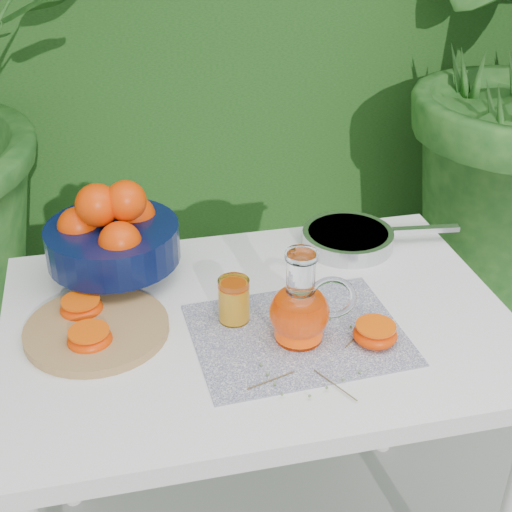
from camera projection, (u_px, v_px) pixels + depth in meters
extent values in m
cube|color=white|center=(258.00, 326.00, 1.42)|extent=(1.00, 0.70, 0.04)
cylinder|color=white|center=(56.00, 402.00, 1.78)|extent=(0.04, 0.04, 0.71)
cylinder|color=white|center=(393.00, 352.00, 1.95)|extent=(0.04, 0.04, 0.71)
cube|color=#0B1042|center=(298.00, 334.00, 1.36)|extent=(0.41, 0.33, 0.00)
cylinder|color=#9E7947|center=(97.00, 329.00, 1.36)|extent=(0.33, 0.33, 0.02)
cylinder|color=black|center=(116.00, 267.00, 1.53)|extent=(0.12, 0.12, 0.04)
cylinder|color=black|center=(113.00, 242.00, 1.50)|extent=(0.33, 0.33, 0.08)
sphere|color=#E64402|center=(78.00, 227.00, 1.49)|extent=(0.10, 0.10, 0.09)
sphere|color=#E64402|center=(135.00, 216.00, 1.54)|extent=(0.10, 0.10, 0.09)
sphere|color=#E64402|center=(120.00, 243.00, 1.43)|extent=(0.10, 0.10, 0.09)
sphere|color=#E64402|center=(103.00, 214.00, 1.54)|extent=(0.10, 0.10, 0.09)
sphere|color=#E64402|center=(97.00, 205.00, 1.45)|extent=(0.11, 0.11, 0.09)
sphere|color=#E64402|center=(126.00, 201.00, 1.46)|extent=(0.10, 0.10, 0.09)
cylinder|color=white|center=(298.00, 336.00, 1.35)|extent=(0.11, 0.11, 0.01)
ellipsoid|color=white|center=(299.00, 312.00, 1.32)|extent=(0.14, 0.14, 0.11)
cylinder|color=white|center=(301.00, 274.00, 1.28)|extent=(0.07, 0.07, 0.07)
cylinder|color=white|center=(302.00, 255.00, 1.26)|extent=(0.07, 0.07, 0.01)
torus|color=white|center=(332.00, 298.00, 1.30)|extent=(0.09, 0.04, 0.09)
cylinder|color=#F64505|center=(299.00, 317.00, 1.33)|extent=(0.11, 0.11, 0.08)
cylinder|color=white|center=(234.00, 300.00, 1.38)|extent=(0.06, 0.06, 0.09)
cylinder|color=orange|center=(234.00, 303.00, 1.38)|extent=(0.06, 0.06, 0.07)
cylinder|color=#F84607|center=(234.00, 287.00, 1.36)|extent=(0.05, 0.05, 0.00)
cylinder|color=#B6B7BB|center=(348.00, 239.00, 1.65)|extent=(0.23, 0.23, 0.04)
cylinder|color=#B9B9BD|center=(348.00, 233.00, 1.64)|extent=(0.21, 0.21, 0.01)
cube|color=#B6B7BB|center=(426.00, 229.00, 1.66)|extent=(0.16, 0.04, 0.01)
ellipsoid|color=#E64402|center=(90.00, 340.00, 1.32)|extent=(0.09, 0.09, 0.04)
cylinder|color=#F84607|center=(89.00, 331.00, 1.31)|extent=(0.08, 0.08, 0.00)
ellipsoid|color=#E64402|center=(82.00, 309.00, 1.41)|extent=(0.09, 0.09, 0.04)
cylinder|color=#F84607|center=(80.00, 301.00, 1.40)|extent=(0.08, 0.08, 0.00)
ellipsoid|color=#E64402|center=(375.00, 334.00, 1.33)|extent=(0.09, 0.09, 0.04)
cylinder|color=#F84607|center=(376.00, 326.00, 1.32)|extent=(0.08, 0.08, 0.00)
cylinder|color=brown|center=(335.00, 385.00, 1.23)|extent=(0.05, 0.09, 0.00)
sphere|color=#58753D|center=(310.00, 396.00, 1.20)|extent=(0.01, 0.01, 0.01)
sphere|color=#58753D|center=(327.00, 388.00, 1.22)|extent=(0.01, 0.01, 0.01)
sphere|color=#58753D|center=(343.00, 380.00, 1.24)|extent=(0.01, 0.01, 0.01)
sphere|color=#58753D|center=(360.00, 372.00, 1.26)|extent=(0.01, 0.01, 0.01)
cylinder|color=brown|center=(361.00, 331.00, 1.36)|extent=(0.09, 0.08, 0.00)
sphere|color=#58753D|center=(330.00, 319.00, 1.40)|extent=(0.01, 0.01, 0.01)
sphere|color=#58753D|center=(351.00, 326.00, 1.37)|extent=(0.01, 0.01, 0.01)
sphere|color=#58753D|center=(372.00, 334.00, 1.35)|extent=(0.01, 0.01, 0.01)
sphere|color=#58753D|center=(394.00, 342.00, 1.33)|extent=(0.01, 0.01, 0.01)
cylinder|color=brown|center=(271.00, 380.00, 1.24)|extent=(0.09, 0.03, 0.00)
sphere|color=#58753D|center=(282.00, 394.00, 1.21)|extent=(0.01, 0.01, 0.01)
sphere|color=#58753D|center=(275.00, 384.00, 1.23)|extent=(0.01, 0.01, 0.01)
sphere|color=#58753D|center=(268.00, 374.00, 1.25)|extent=(0.01, 0.01, 0.01)
sphere|color=#58753D|center=(261.00, 365.00, 1.27)|extent=(0.01, 0.01, 0.01)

